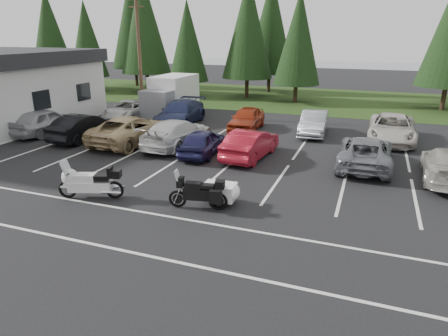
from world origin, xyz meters
TOP-DOWN VIEW (x-y plane):
  - ground at (0.00, 0.00)m, footprint 120.00×120.00m
  - grass_strip at (0.00, 24.00)m, footprint 80.00×16.00m
  - lake_water at (4.00, 55.00)m, footprint 70.00×50.00m
  - utility_pole at (-10.00, 12.00)m, footprint 1.60×0.26m
  - box_truck at (-8.00, 12.50)m, footprint 2.40×5.60m
  - stall_markings at (0.00, 2.00)m, footprint 32.00×16.00m
  - conifer_0 at (-28.00, 22.50)m, footprint 4.58×4.58m
  - conifer_1 at (-22.00, 21.20)m, footprint 3.96×3.96m
  - conifer_2 at (-16.00, 22.80)m, footprint 5.10×5.10m
  - conifer_3 at (-10.50, 21.40)m, footprint 3.87×3.87m
  - conifer_4 at (-5.00, 22.90)m, footprint 4.80×4.80m
  - conifer_5 at (0.00, 21.60)m, footprint 4.14×4.14m
  - conifer_back_a at (-20.00, 27.00)m, footprint 5.28×5.28m
  - conifer_back_b at (-4.00, 27.50)m, footprint 4.97×4.97m
  - car_near_0 at (-12.41, 4.48)m, footprint 2.06×4.78m
  - car_near_1 at (-9.22, 4.16)m, footprint 1.84×4.72m
  - car_near_2 at (-6.15, 4.44)m, footprint 2.88×5.82m
  - car_near_3 at (-3.31, 4.69)m, footprint 2.57×5.43m
  - car_near_4 at (-1.40, 3.76)m, footprint 1.85×4.05m
  - car_near_5 at (1.10, 4.10)m, footprint 1.94×4.59m
  - car_near_6 at (6.59, 4.65)m, footprint 2.39×5.16m
  - car_far_0 at (-10.14, 10.13)m, footprint 2.62×5.01m
  - car_far_1 at (-5.71, 9.84)m, footprint 2.68×5.69m
  - car_far_2 at (-0.93, 9.90)m, footprint 1.91×4.37m
  - car_far_3 at (3.35, 10.20)m, footprint 1.75×4.41m
  - car_far_4 at (7.87, 10.09)m, footprint 2.65×5.58m
  - touring_motorcycle at (-3.10, -3.08)m, footprint 2.91×1.72m
  - cargo_trailer at (1.70, -1.81)m, footprint 1.76×1.05m
  - adventure_motorcycle at (1.13, -2.52)m, footprint 2.52×1.30m

SIDE VIEW (x-z plane):
  - ground at x=0.00m, z-range 0.00..0.00m
  - lake_water at x=4.00m, z-range -0.01..0.01m
  - stall_markings at x=0.00m, z-range 0.00..0.01m
  - grass_strip at x=0.00m, z-range 0.00..0.01m
  - cargo_trailer at x=1.70m, z-range 0.00..0.79m
  - car_far_0 at x=-10.14m, z-range 0.00..1.35m
  - car_near_4 at x=-1.40m, z-range 0.00..1.35m
  - car_far_3 at x=3.35m, z-range 0.00..1.43m
  - car_near_6 at x=6.59m, z-range 0.00..1.43m
  - adventure_motorcycle at x=1.13m, z-range 0.00..1.46m
  - car_far_2 at x=-0.93m, z-range 0.00..1.47m
  - car_near_5 at x=1.10m, z-range 0.00..1.47m
  - car_near_3 at x=-3.31m, z-range 0.00..1.53m
  - car_near_1 at x=-9.22m, z-range 0.00..1.53m
  - car_far_4 at x=7.87m, z-range 0.00..1.54m
  - touring_motorcycle at x=-3.10m, z-range 0.00..1.54m
  - car_near_2 at x=-6.15m, z-range 0.00..1.59m
  - car_far_1 at x=-5.71m, z-range 0.00..1.60m
  - car_near_0 at x=-12.41m, z-range 0.00..1.61m
  - box_truck at x=-8.00m, z-range 0.00..2.90m
  - utility_pole at x=-10.00m, z-range 0.20..9.20m
  - conifer_3 at x=-10.50m, z-range 0.76..9.78m
  - conifer_1 at x=-22.00m, z-range 0.78..10.00m
  - conifer_5 at x=0.00m, z-range 0.81..10.45m
  - conifer_0 at x=-28.00m, z-range 0.90..11.56m
  - conifer_4 at x=-5.00m, z-range 0.95..12.12m
  - conifer_back_b at x=-4.00m, z-range 0.98..12.56m
  - conifer_2 at x=-16.00m, z-range 1.01..12.90m
  - conifer_back_a at x=-20.00m, z-range 1.04..13.34m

